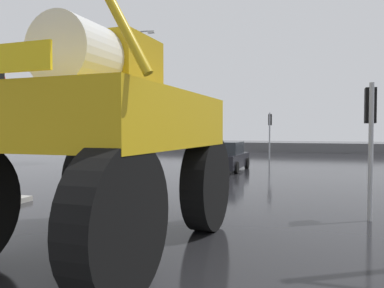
# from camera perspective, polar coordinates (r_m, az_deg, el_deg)

# --- Properties ---
(ground_plane) EXTENTS (120.00, 120.00, 0.00)m
(ground_plane) POSITION_cam_1_polar(r_m,az_deg,el_deg) (18.99, 4.95, -4.38)
(ground_plane) COLOR black
(oversize_sprayer) EXTENTS (3.86, 5.70, 4.22)m
(oversize_sprayer) POSITION_cam_1_polar(r_m,az_deg,el_deg) (7.06, -12.98, 1.42)
(oversize_sprayer) COLOR black
(oversize_sprayer) RESTS_ON ground
(sedan_ahead) EXTENTS (1.93, 4.12, 1.52)m
(sedan_ahead) POSITION_cam_1_polar(r_m,az_deg,el_deg) (20.38, 5.07, -1.93)
(sedan_ahead) COLOR black
(sedan_ahead) RESTS_ON ground
(traffic_signal_near_right) EXTENTS (0.24, 0.54, 3.23)m
(traffic_signal_near_right) POSITION_cam_1_polar(r_m,az_deg,el_deg) (10.01, 24.97, 3.14)
(traffic_signal_near_right) COLOR #A8AAAF
(traffic_signal_near_right) RESTS_ON ground
(traffic_signal_far_left) EXTENTS (0.24, 0.55, 3.44)m
(traffic_signal_far_left) POSITION_cam_1_polar(r_m,az_deg,el_deg) (30.26, 3.59, 2.77)
(traffic_signal_far_left) COLOR #A8AAAF
(traffic_signal_far_left) RESTS_ON ground
(traffic_signal_far_right) EXTENTS (0.24, 0.55, 3.45)m
(traffic_signal_far_right) POSITION_cam_1_polar(r_m,az_deg,el_deg) (29.47, 11.50, 2.76)
(traffic_signal_far_right) COLOR #A8AAAF
(traffic_signal_far_right) RESTS_ON ground
(streetlight_far_left) EXTENTS (1.56, 0.24, 9.49)m
(streetlight_far_left) POSITION_cam_1_polar(r_m,az_deg,el_deg) (28.82, -8.11, 8.08)
(streetlight_far_left) COLOR #A8AAAF
(streetlight_far_left) RESTS_ON ground
(bare_tree_left) EXTENTS (3.31, 3.31, 7.30)m
(bare_tree_left) POSITION_cam_1_polar(r_m,az_deg,el_deg) (26.31, -16.60, 10.08)
(bare_tree_left) COLOR #473828
(bare_tree_left) RESTS_ON ground
(roadside_barrier) EXTENTS (30.52, 0.24, 0.90)m
(roadside_barrier) POSITION_cam_1_polar(r_m,az_deg,el_deg) (38.33, 11.82, -0.49)
(roadside_barrier) COLOR #59595B
(roadside_barrier) RESTS_ON ground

